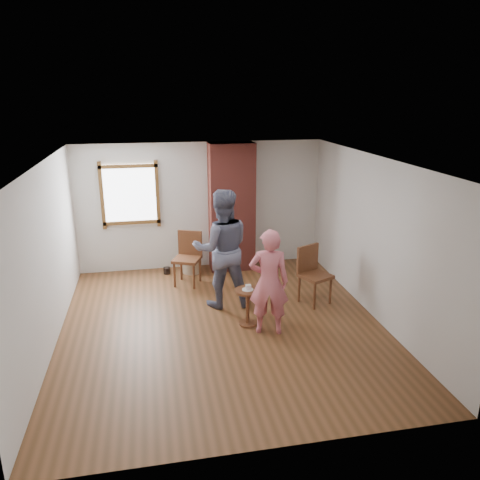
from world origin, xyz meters
name	(u,v)px	position (x,y,z in m)	size (l,w,h in m)	color
ground	(222,325)	(0.00, 0.00, 0.00)	(5.50, 5.50, 0.00)	brown
room_shell	(212,206)	(-0.06, 0.61, 1.81)	(5.04, 5.52, 2.62)	silver
brick_chimney	(232,207)	(0.60, 2.50, 1.30)	(0.90, 0.50, 2.60)	#9E4238
stoneware_crock	(192,260)	(-0.25, 2.40, 0.25)	(0.39, 0.39, 0.50)	tan
dark_pot	(167,271)	(-0.77, 2.40, 0.07)	(0.14, 0.14, 0.14)	black
dining_chair_left	(188,255)	(-0.36, 1.86, 0.57)	(0.62, 0.62, 1.01)	brown
dining_chair_right	(312,271)	(1.68, 0.60, 0.57)	(0.62, 0.62, 1.01)	brown
side_table	(248,301)	(0.40, -0.03, 0.40)	(0.40, 0.40, 0.60)	brown
cake_plate	(248,289)	(0.40, -0.03, 0.60)	(0.18, 0.18, 0.01)	white
cake_slice	(248,287)	(0.41, -0.03, 0.64)	(0.08, 0.07, 0.06)	white
man	(222,249)	(0.13, 0.78, 1.02)	(0.99, 0.77, 2.04)	#121633
person_pink	(269,282)	(0.66, -0.32, 0.83)	(0.60, 0.40, 1.65)	#DA6D7B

